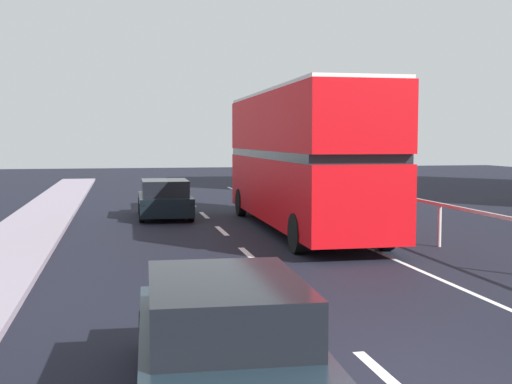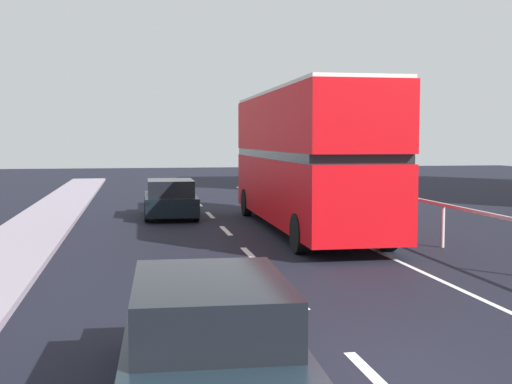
# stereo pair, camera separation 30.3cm
# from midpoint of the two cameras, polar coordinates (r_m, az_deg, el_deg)

# --- Properties ---
(lane_paint_markings) EXTENTS (3.38, 46.00, 0.01)m
(lane_paint_markings) POSITION_cam_midpoint_polar(r_m,az_deg,el_deg) (16.93, 5.26, -5.08)
(lane_paint_markings) COLOR silver
(lane_paint_markings) RESTS_ON ground
(bridge_side_railing) EXTENTS (0.10, 42.00, 1.16)m
(bridge_side_railing) POSITION_cam_midpoint_polar(r_m,az_deg,el_deg) (18.05, 15.03, -1.59)
(bridge_side_railing) COLOR #BBAEAF
(bridge_side_railing) RESTS_ON ground
(double_decker_bus_red) EXTENTS (2.68, 11.32, 4.31)m
(double_decker_bus_red) POSITION_cam_midpoint_polar(r_m,az_deg,el_deg) (20.56, 3.45, 3.08)
(double_decker_bus_red) COLOR red
(double_decker_bus_red) RESTS_ON ground
(hatchback_car_near) EXTENTS (1.96, 4.30, 1.38)m
(hatchback_car_near) POSITION_cam_midpoint_polar(r_m,az_deg,el_deg) (7.31, -3.99, -12.68)
(hatchback_car_near) COLOR #17232D
(hatchback_car_near) RESTS_ON ground
(sedan_car_ahead) EXTENTS (1.92, 4.12, 1.37)m
(sedan_car_ahead) POSITION_cam_midpoint_polar(r_m,az_deg,el_deg) (24.30, -8.20, -0.63)
(sedan_car_ahead) COLOR black
(sedan_car_ahead) RESTS_ON ground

